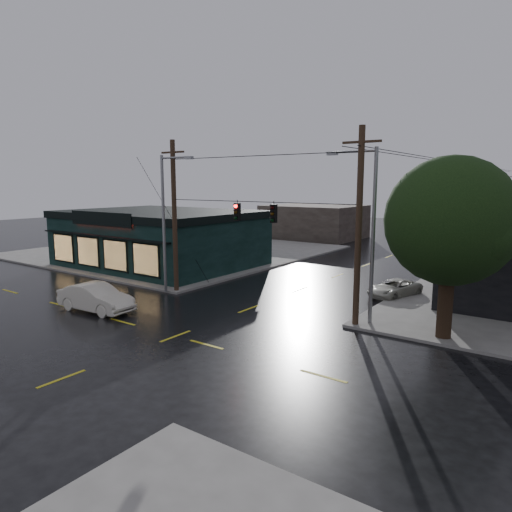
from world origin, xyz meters
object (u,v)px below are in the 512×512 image
Objects in this scene: sedan_cream at (96,298)px; suv_silver at (394,288)px; utility_pole_ne at (355,327)px; utility_pole_nw at (177,292)px; corner_tree at (451,222)px.

sedan_cream reaches higher than suv_silver.
utility_pole_nw is at bearing 180.00° from utility_pole_ne.
corner_tree reaches higher than suv_silver.
suv_silver is at bearing -48.66° from sedan_cream.
utility_pole_nw is 14.55m from suv_silver.
sedan_cream is (-17.65, -6.54, -4.83)m from corner_tree.
sedan_cream is 18.68m from suv_silver.
sedan_cream is at bearing -94.10° from utility_pole_nw.
suv_silver is at bearing 93.85° from utility_pole_ne.
sedan_cream is (-0.43, -6.04, 0.80)m from utility_pole_nw.
corner_tree is 18.13m from utility_pole_nw.
corner_tree is 0.84× the size of utility_pole_nw.
utility_pole_nw is 1.00× the size of utility_pole_ne.
corner_tree reaches higher than utility_pole_ne.
utility_pole_ne is 2.51× the size of suv_silver.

